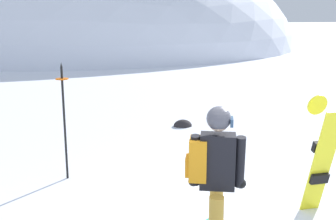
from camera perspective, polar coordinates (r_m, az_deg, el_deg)
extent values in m
ellipsoid|color=white|center=(36.55, -11.62, 8.52)|extent=(35.50, 31.95, 17.26)
cylinder|color=#BC8E33|center=(4.83, 6.62, -13.87)|extent=(0.15, 0.15, 0.82)
cube|color=black|center=(4.34, 6.84, -7.01)|extent=(0.41, 0.33, 0.58)
cylinder|color=black|center=(4.34, 3.78, -6.92)|extent=(0.16, 0.20, 0.57)
cylinder|color=black|center=(4.34, 9.90, -7.08)|extent=(0.16, 0.20, 0.57)
sphere|color=black|center=(4.47, 3.50, -9.76)|extent=(0.11, 0.11, 0.11)
sphere|color=black|center=(4.47, 10.01, -9.92)|extent=(0.11, 0.11, 0.11)
cube|color=orange|center=(4.33, 4.18, -6.68)|extent=(0.27, 0.33, 0.44)
cube|color=orange|center=(4.37, 2.84, -7.63)|extent=(0.13, 0.21, 0.20)
sphere|color=beige|center=(4.21, 6.99, -1.56)|extent=(0.21, 0.21, 0.21)
sphere|color=#4C4C56|center=(4.20, 7.00, -1.16)|extent=(0.25, 0.25, 0.25)
cube|color=navy|center=(4.21, 8.76, -1.61)|extent=(0.09, 0.17, 0.08)
cube|color=yellow|center=(5.77, 20.43, -6.89)|extent=(0.28, 0.43, 1.47)
cylinder|color=yellow|center=(5.73, 19.87, 0.66)|extent=(0.28, 0.10, 0.28)
cube|color=black|center=(5.72, 20.44, -4.72)|extent=(0.25, 0.10, 0.15)
cube|color=black|center=(5.86, 20.10, -8.83)|extent=(0.25, 0.10, 0.15)
cylinder|color=black|center=(6.79, -14.05, -1.94)|extent=(0.04, 0.04, 1.82)
cylinder|color=orange|center=(6.65, -14.39, 4.17)|extent=(0.20, 0.20, 0.02)
cone|color=black|center=(6.62, -14.50, 6.05)|extent=(0.04, 0.04, 0.08)
ellipsoid|color=#282628|center=(10.00, 2.05, -2.22)|extent=(0.45, 0.38, 0.31)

